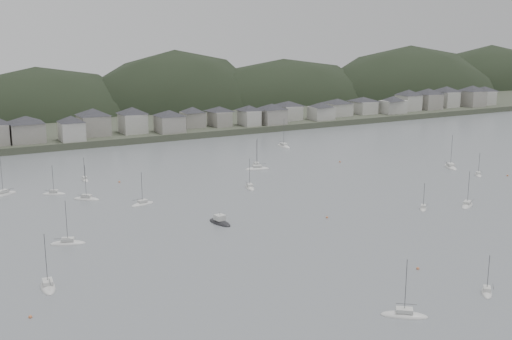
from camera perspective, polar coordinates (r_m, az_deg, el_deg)
ground at (r=147.17m, az=14.24°, el=-7.91°), size 900.00×900.00×0.00m
far_shore_land at (r=409.35m, az=-14.96°, el=5.30°), size 900.00×250.00×3.00m
forested_ridge at (r=387.76m, az=-13.25°, el=3.10°), size 851.55×103.94×102.57m
waterfront_town at (r=321.50m, az=-1.32°, el=5.12°), size 451.48×28.46×12.92m
sailboat_lead at (r=205.50m, az=-0.57°, el=-1.59°), size 4.25×8.11×10.60m
moored_fleet at (r=184.58m, az=-2.56°, el=-3.26°), size 247.18×162.14×13.24m
motor_launch_far at (r=169.28m, az=-3.25°, el=-4.70°), size 4.62×8.97×4.03m
mooring_buoys at (r=179.97m, az=2.82°, el=-3.68°), size 166.79×126.84×0.70m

